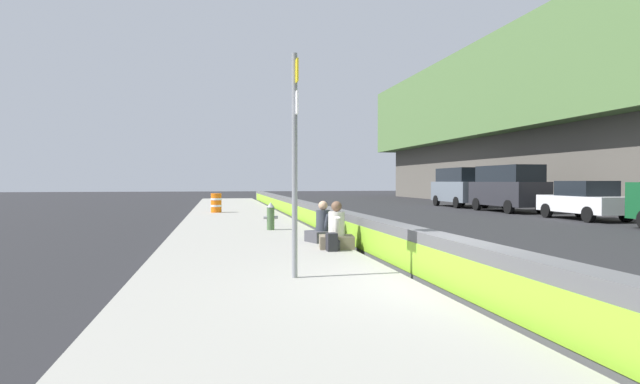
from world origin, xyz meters
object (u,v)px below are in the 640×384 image
(backpack, at_px, (332,242))
(parked_car_midline, at_px, (460,186))
(construction_barrel, at_px, (216,203))
(seated_person_foreground, at_px, (336,233))
(fire_hydrant, at_px, (271,216))
(parked_car_third, at_px, (585,200))
(seated_person_middle, at_px, (323,229))
(parked_car_fourth, at_px, (508,187))
(route_sign_post, at_px, (295,149))

(backpack, height_order, parked_car_midline, parked_car_midline)
(backpack, xyz_separation_m, construction_barrel, (14.90, 2.59, 0.28))
(seated_person_foreground, bearing_deg, fire_hydrant, 12.27)
(parked_car_third, bearing_deg, construction_barrel, 68.62)
(seated_person_middle, distance_m, parked_car_fourth, 18.36)
(fire_hydrant, bearing_deg, seated_person_middle, -163.91)
(route_sign_post, distance_m, fire_hydrant, 8.37)
(fire_hydrant, xyz_separation_m, seated_person_foreground, (-4.80, -1.05, -0.11))
(seated_person_middle, xyz_separation_m, parked_car_midline, (18.50, -13.00, 0.89))
(fire_hydrant, bearing_deg, parked_car_fourth, -56.20)
(parked_car_midline, bearing_deg, parked_car_third, -179.30)
(backpack, relative_size, parked_car_fourth, 0.08)
(parked_car_third, bearing_deg, seated_person_foreground, 122.23)
(seated_person_foreground, relative_size, parked_car_midline, 0.21)
(parked_car_third, xyz_separation_m, parked_car_midline, (11.58, 0.14, 0.49))
(seated_person_foreground, xyz_separation_m, seated_person_middle, (1.34, 0.05, -0.01))
(parked_car_third, bearing_deg, backpack, 123.15)
(seated_person_foreground, relative_size, seated_person_middle, 1.04)
(parked_car_midline, bearing_deg, parked_car_fourth, -179.47)
(seated_person_middle, height_order, construction_barrel, seated_person_middle)
(fire_hydrant, xyz_separation_m, parked_car_third, (3.45, -14.14, 0.27))
(seated_person_foreground, relative_size, backpack, 2.74)
(construction_barrel, xyz_separation_m, parked_car_midline, (5.37, -15.74, 0.73))
(route_sign_post, xyz_separation_m, seated_person_foreground, (3.40, -1.48, -1.73))
(route_sign_post, bearing_deg, construction_barrel, 4.20)
(fire_hydrant, xyz_separation_m, backpack, (-5.23, -0.85, -0.25))
(seated_person_middle, relative_size, parked_car_midline, 0.20)
(route_sign_post, bearing_deg, seated_person_middle, -16.78)
(parked_car_midline, bearing_deg, seated_person_middle, 144.90)
(fire_hydrant, distance_m, backpack, 5.30)
(route_sign_post, relative_size, parked_car_midline, 0.70)
(fire_hydrant, height_order, parked_car_fourth, parked_car_fourth)
(route_sign_post, xyz_separation_m, seated_person_middle, (4.74, -1.43, -1.74))
(route_sign_post, bearing_deg, seated_person_foreground, -23.45)
(seated_person_middle, bearing_deg, route_sign_post, 163.22)
(construction_barrel, bearing_deg, parked_car_midline, -71.18)
(parked_car_fourth, bearing_deg, fire_hydrant, 123.80)
(seated_person_foreground, bearing_deg, seated_person_middle, 1.95)
(parked_car_third, bearing_deg, route_sign_post, 128.66)
(parked_car_fourth, bearing_deg, parked_car_midline, 0.53)
(backpack, height_order, parked_car_fourth, parked_car_fourth)
(fire_hydrant, height_order, parked_car_third, parked_car_third)
(seated_person_middle, relative_size, backpack, 2.62)
(backpack, height_order, parked_car_third, parked_car_third)
(route_sign_post, xyz_separation_m, backpack, (2.98, -1.28, -1.88))
(seated_person_foreground, height_order, parked_car_third, parked_car_third)
(construction_barrel, distance_m, parked_car_midline, 16.65)
(seated_person_middle, bearing_deg, parked_car_fourth, -45.40)
(construction_barrel, bearing_deg, parked_car_third, -111.38)
(parked_car_midline, bearing_deg, construction_barrel, 108.82)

